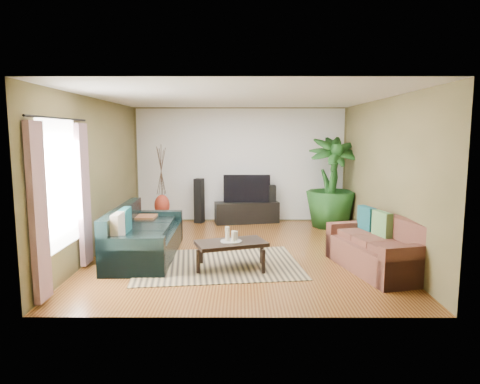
{
  "coord_description": "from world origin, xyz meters",
  "views": [
    {
      "loc": [
        0.02,
        -7.42,
        2.1
      ],
      "look_at": [
        0.0,
        0.2,
        1.05
      ],
      "focal_mm": 32.0,
      "sensor_mm": 36.0,
      "label": 1
    }
  ],
  "objects_px": {
    "sofa_left": "(146,232)",
    "pedestal": "(162,221)",
    "speaker_right": "(272,204)",
    "vase": "(162,205)",
    "speaker_left": "(199,201)",
    "potted_plant": "(332,182)",
    "television": "(247,188)",
    "side_table": "(142,230)",
    "tv_stand": "(247,212)",
    "sofa_right": "(375,244)",
    "coffee_table": "(231,255)"
  },
  "relations": [
    {
      "from": "television",
      "to": "speaker_left",
      "type": "distance_m",
      "value": 1.16
    },
    {
      "from": "coffee_table",
      "to": "pedestal",
      "type": "height_order",
      "value": "coffee_table"
    },
    {
      "from": "tv_stand",
      "to": "pedestal",
      "type": "height_order",
      "value": "tv_stand"
    },
    {
      "from": "sofa_left",
      "to": "coffee_table",
      "type": "xyz_separation_m",
      "value": [
        1.48,
        -0.67,
        -0.21
      ]
    },
    {
      "from": "sofa_left",
      "to": "pedestal",
      "type": "bearing_deg",
      "value": 1.72
    },
    {
      "from": "coffee_table",
      "to": "tv_stand",
      "type": "xyz_separation_m",
      "value": [
        0.29,
        3.46,
        0.03
      ]
    },
    {
      "from": "sofa_right",
      "to": "tv_stand",
      "type": "xyz_separation_m",
      "value": [
        -1.92,
        3.54,
        -0.18
      ]
    },
    {
      "from": "sofa_left",
      "to": "television",
      "type": "relative_size",
      "value": 2.11
    },
    {
      "from": "sofa_left",
      "to": "potted_plant",
      "type": "height_order",
      "value": "potted_plant"
    },
    {
      "from": "speaker_left",
      "to": "potted_plant",
      "type": "xyz_separation_m",
      "value": [
        3.01,
        -0.43,
        0.49
      ]
    },
    {
      "from": "vase",
      "to": "sofa_right",
      "type": "bearing_deg",
      "value": -37.1
    },
    {
      "from": "television",
      "to": "potted_plant",
      "type": "height_order",
      "value": "potted_plant"
    },
    {
      "from": "television",
      "to": "pedestal",
      "type": "xyz_separation_m",
      "value": [
        -1.87,
        -0.68,
        -0.63
      ]
    },
    {
      "from": "sofa_right",
      "to": "coffee_table",
      "type": "height_order",
      "value": "sofa_right"
    },
    {
      "from": "television",
      "to": "speaker_left",
      "type": "xyz_separation_m",
      "value": [
        -1.12,
        0.0,
        -0.29
      ]
    },
    {
      "from": "potted_plant",
      "to": "television",
      "type": "bearing_deg",
      "value": 167.19
    },
    {
      "from": "tv_stand",
      "to": "television",
      "type": "relative_size",
      "value": 1.36
    },
    {
      "from": "tv_stand",
      "to": "side_table",
      "type": "xyz_separation_m",
      "value": [
        -2.01,
        -2.0,
        0.03
      ]
    },
    {
      "from": "vase",
      "to": "speaker_right",
      "type": "bearing_deg",
      "value": 15.41
    },
    {
      "from": "television",
      "to": "sofa_left",
      "type": "bearing_deg",
      "value": -122.31
    },
    {
      "from": "side_table",
      "to": "pedestal",
      "type": "bearing_deg",
      "value": 84.15
    },
    {
      "from": "pedestal",
      "to": "television",
      "type": "bearing_deg",
      "value": 19.93
    },
    {
      "from": "sofa_left",
      "to": "pedestal",
      "type": "height_order",
      "value": "sofa_left"
    },
    {
      "from": "tv_stand",
      "to": "speaker_left",
      "type": "height_order",
      "value": "speaker_left"
    },
    {
      "from": "sofa_right",
      "to": "coffee_table",
      "type": "bearing_deg",
      "value": -106.48
    },
    {
      "from": "speaker_right",
      "to": "vase",
      "type": "xyz_separation_m",
      "value": [
        -2.46,
        -0.68,
        0.08
      ]
    },
    {
      "from": "side_table",
      "to": "tv_stand",
      "type": "bearing_deg",
      "value": 44.9
    },
    {
      "from": "tv_stand",
      "to": "television",
      "type": "bearing_deg",
      "value": 0.0
    },
    {
      "from": "sofa_right",
      "to": "pedestal",
      "type": "relative_size",
      "value": 4.82
    },
    {
      "from": "potted_plant",
      "to": "side_table",
      "type": "relative_size",
      "value": 3.59
    },
    {
      "from": "speaker_right",
      "to": "side_table",
      "type": "bearing_deg",
      "value": -152.78
    },
    {
      "from": "speaker_right",
      "to": "pedestal",
      "type": "bearing_deg",
      "value": -174.97
    },
    {
      "from": "speaker_right",
      "to": "side_table",
      "type": "distance_m",
      "value": 3.28
    },
    {
      "from": "vase",
      "to": "side_table",
      "type": "relative_size",
      "value": 0.83
    },
    {
      "from": "speaker_right",
      "to": "potted_plant",
      "type": "xyz_separation_m",
      "value": [
        1.3,
        -0.43,
        0.56
      ]
    },
    {
      "from": "coffee_table",
      "to": "speaker_left",
      "type": "bearing_deg",
      "value": 84.7
    },
    {
      "from": "sofa_right",
      "to": "pedestal",
      "type": "bearing_deg",
      "value": -141.51
    },
    {
      "from": "sofa_left",
      "to": "coffee_table",
      "type": "height_order",
      "value": "sofa_left"
    },
    {
      "from": "speaker_left",
      "to": "potted_plant",
      "type": "distance_m",
      "value": 3.08
    },
    {
      "from": "speaker_left",
      "to": "vase",
      "type": "xyz_separation_m",
      "value": [
        -0.75,
        -0.68,
        0.01
      ]
    },
    {
      "from": "pedestal",
      "to": "side_table",
      "type": "relative_size",
      "value": 0.65
    },
    {
      "from": "sofa_right",
      "to": "tv_stand",
      "type": "height_order",
      "value": "sofa_right"
    },
    {
      "from": "speaker_right",
      "to": "vase",
      "type": "relative_size",
      "value": 1.92
    },
    {
      "from": "tv_stand",
      "to": "speaker_left",
      "type": "relative_size",
      "value": 1.42
    },
    {
      "from": "tv_stand",
      "to": "television",
      "type": "height_order",
      "value": "television"
    },
    {
      "from": "coffee_table",
      "to": "television",
      "type": "xyz_separation_m",
      "value": [
        0.29,
        3.46,
        0.6
      ]
    },
    {
      "from": "sofa_right",
      "to": "pedestal",
      "type": "xyz_separation_m",
      "value": [
        -3.79,
        2.87,
        -0.24
      ]
    },
    {
      "from": "coffee_table",
      "to": "potted_plant",
      "type": "distance_m",
      "value": 3.82
    },
    {
      "from": "speaker_right",
      "to": "side_table",
      "type": "height_order",
      "value": "speaker_right"
    },
    {
      "from": "sofa_right",
      "to": "speaker_right",
      "type": "bearing_deg",
      "value": -173.81
    }
  ]
}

